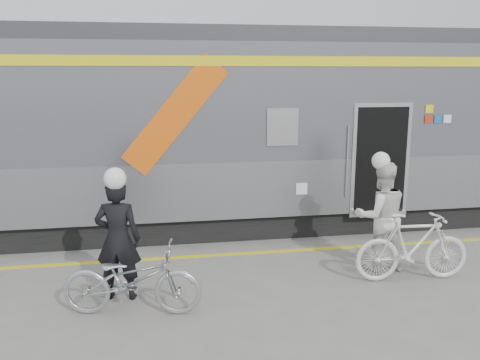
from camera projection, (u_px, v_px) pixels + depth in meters
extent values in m
plane|color=slate|center=(221.00, 310.00, 7.09)|extent=(90.00, 90.00, 0.00)
cube|color=black|center=(255.00, 210.00, 11.32)|extent=(24.00, 2.70, 0.50)
cube|color=#9EA0A5|center=(255.00, 175.00, 11.15)|extent=(24.00, 3.00, 1.10)
cube|color=slate|center=(256.00, 99.00, 10.81)|extent=(24.00, 3.00, 2.20)
cube|color=#38383A|center=(256.00, 38.00, 10.55)|extent=(24.00, 2.64, 0.30)
cube|color=yellow|center=(273.00, 61.00, 9.20)|extent=(24.00, 0.02, 0.18)
cube|color=#E0580D|center=(175.00, 115.00, 9.09)|extent=(1.96, 0.01, 2.19)
cube|color=black|center=(283.00, 127.00, 9.48)|extent=(0.55, 0.02, 0.65)
cube|color=black|center=(376.00, 159.00, 10.16)|extent=(1.05, 0.45, 2.10)
cube|color=silver|center=(381.00, 161.00, 9.96)|extent=(1.20, 0.02, 2.25)
cylinder|color=silver|center=(347.00, 162.00, 9.82)|extent=(0.04, 0.04, 1.40)
cube|color=silver|center=(379.00, 212.00, 10.13)|extent=(1.05, 0.25, 0.06)
cube|color=yellow|center=(429.00, 109.00, 9.90)|extent=(0.16, 0.01, 0.16)
cube|color=#AB2E13|center=(429.00, 119.00, 9.95)|extent=(0.16, 0.01, 0.16)
cube|color=#1A56AB|center=(438.00, 119.00, 9.98)|extent=(0.16, 0.01, 0.16)
cube|color=silver|center=(447.00, 119.00, 10.01)|extent=(0.16, 0.01, 0.16)
cube|color=silver|center=(302.00, 189.00, 9.79)|extent=(0.22, 0.01, 0.22)
cube|color=yellow|center=(205.00, 256.00, 9.16)|extent=(24.00, 0.12, 0.01)
imported|color=black|center=(118.00, 239.00, 7.30)|extent=(0.72, 0.54, 1.80)
imported|color=#A3A6AA|center=(132.00, 280.00, 6.88)|extent=(1.97, 0.98, 0.99)
imported|color=silver|center=(381.00, 216.00, 8.40)|extent=(0.93, 0.75, 1.83)
imported|color=silver|center=(412.00, 247.00, 8.00)|extent=(1.87, 0.64, 1.11)
sphere|color=white|center=(114.00, 167.00, 7.08)|extent=(0.31, 0.31, 0.31)
sphere|color=white|center=(384.00, 153.00, 8.18)|extent=(0.29, 0.29, 0.29)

